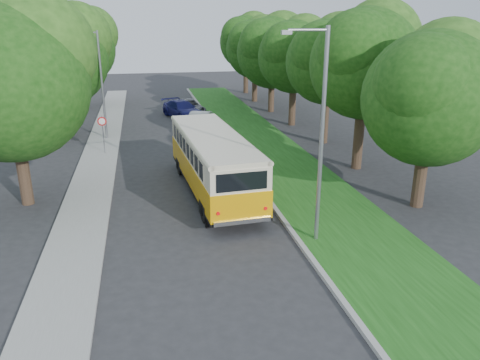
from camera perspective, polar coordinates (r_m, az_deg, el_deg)
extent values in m
plane|color=#29292C|center=(19.84, -5.15, -5.44)|extent=(120.00, 120.00, 0.00)
cube|color=gray|center=(24.98, 1.67, 0.05)|extent=(0.20, 70.00, 0.15)
cube|color=#1A4A13|center=(25.61, 6.79, 0.38)|extent=(4.50, 70.00, 0.13)
cube|color=gray|center=(24.53, -17.80, -1.29)|extent=(2.20, 70.00, 0.12)
cylinder|color=#332319|center=(22.62, 21.16, 0.96)|extent=(0.56, 0.56, 3.35)
sphere|color=#143F0E|center=(21.90, 22.18, 9.14)|extent=(5.85, 5.85, 5.85)
sphere|color=#143F0E|center=(22.82, 23.93, 12.25)|extent=(4.38, 4.38, 4.38)
sphere|color=#143F0E|center=(20.72, 21.49, 10.79)|extent=(4.09, 4.09, 4.09)
cylinder|color=#332319|center=(27.44, 14.30, 5.67)|extent=(0.56, 0.56, 4.26)
sphere|color=#143F0E|center=(26.86, 14.97, 13.52)|extent=(5.98, 5.98, 5.98)
sphere|color=#143F0E|center=(27.80, 16.64, 16.02)|extent=(4.49, 4.49, 4.49)
sphere|color=#143F0E|center=(25.75, 14.02, 15.06)|extent=(4.19, 4.19, 4.19)
cylinder|color=#332319|center=(32.96, 10.29, 7.85)|extent=(0.56, 0.56, 3.95)
sphere|color=#143F0E|center=(32.48, 10.66, 13.94)|extent=(5.61, 5.61, 5.61)
sphere|color=#143F0E|center=(33.30, 12.03, 15.91)|extent=(4.21, 4.21, 4.21)
sphere|color=#143F0E|center=(31.47, 9.76, 15.12)|extent=(3.92, 3.92, 3.92)
cylinder|color=#332319|center=(38.38, 6.41, 9.51)|extent=(0.56, 0.56, 3.86)
sphere|color=#143F0E|center=(37.97, 6.61, 14.70)|extent=(5.64, 5.64, 5.64)
sphere|color=#143F0E|center=(38.76, 7.85, 16.41)|extent=(4.23, 4.23, 4.23)
sphere|color=#143F0E|center=(37.00, 5.71, 15.72)|extent=(3.95, 3.95, 3.95)
cylinder|color=#332319|center=(44.05, 3.83, 10.62)|extent=(0.56, 0.56, 3.58)
sphere|color=#143F0E|center=(43.67, 3.94, 15.21)|extent=(6.36, 6.36, 6.36)
sphere|color=#143F0E|center=(44.53, 5.19, 16.89)|extent=(4.77, 4.77, 4.77)
sphere|color=#143F0E|center=(42.61, 2.97, 16.21)|extent=(4.45, 4.45, 4.45)
cylinder|color=#332319|center=(49.76, 1.81, 11.68)|extent=(0.56, 0.56, 3.68)
sphere|color=#143F0E|center=(49.44, 1.85, 15.66)|extent=(5.91, 5.91, 5.91)
sphere|color=#143F0E|center=(50.21, 2.90, 17.05)|extent=(4.43, 4.43, 4.43)
sphere|color=#143F0E|center=(48.48, 1.01, 16.48)|extent=(4.14, 4.14, 4.14)
cylinder|color=#332319|center=(55.63, 0.72, 12.65)|extent=(0.56, 0.56, 4.05)
sphere|color=#143F0E|center=(55.34, 0.73, 16.42)|extent=(5.97, 5.97, 5.97)
sphere|color=#143F0E|center=(56.12, 1.69, 17.67)|extent=(4.48, 4.48, 4.48)
sphere|color=#143F0E|center=(54.39, -0.05, 17.16)|extent=(4.18, 4.18, 4.18)
cylinder|color=#332319|center=(23.53, -24.98, 1.54)|extent=(0.56, 0.56, 3.68)
sphere|color=#143F0E|center=(22.81, -26.29, 10.46)|extent=(6.80, 6.80, 6.80)
sphere|color=#143F0E|center=(23.10, -23.46, 14.34)|extent=(5.10, 5.10, 5.10)
cylinder|color=#332319|center=(36.94, -20.49, 7.93)|extent=(0.56, 0.56, 3.68)
sphere|color=#143F0E|center=(36.49, -21.17, 13.64)|extent=(6.80, 6.80, 6.80)
sphere|color=#143F0E|center=(36.93, -19.38, 16.01)|extent=(5.10, 5.10, 5.10)
sphere|color=#143F0E|center=(35.77, -23.20, 14.69)|extent=(4.76, 4.76, 4.76)
cylinder|color=#332319|center=(48.70, -18.59, 10.56)|extent=(0.56, 0.56, 3.68)
sphere|color=#143F0E|center=(48.36, -19.07, 14.89)|extent=(6.80, 6.80, 6.80)
sphere|color=#143F0E|center=(48.86, -17.71, 16.66)|extent=(5.10, 5.10, 5.10)
sphere|color=#143F0E|center=(47.60, -20.56, 15.71)|extent=(4.76, 4.76, 4.76)
cylinder|color=gray|center=(17.20, 9.91, 4.64)|extent=(0.16, 0.16, 8.00)
cylinder|color=gray|center=(16.44, 8.31, 17.65)|extent=(1.40, 0.10, 0.10)
cube|color=gray|center=(16.20, 5.69, 17.49)|extent=(0.35, 0.16, 0.14)
cylinder|color=gray|center=(34.36, -16.45, 10.83)|extent=(0.16, 0.16, 7.50)
cylinder|color=gray|center=(34.14, -18.25, 16.71)|extent=(1.40, 0.10, 0.10)
cube|color=gray|center=(34.22, -19.54, 16.46)|extent=(0.35, 0.16, 0.14)
cylinder|color=gray|center=(30.86, -16.32, 5.25)|extent=(0.06, 0.06, 2.50)
cone|color=red|center=(30.63, -16.48, 6.87)|extent=(0.56, 0.02, 0.56)
cone|color=white|center=(30.61, -16.48, 6.86)|extent=(0.40, 0.02, 0.40)
imported|color=#9F9EA3|center=(27.29, -2.10, 2.89)|extent=(2.32, 3.87, 1.23)
imported|color=silver|center=(36.25, -4.97, 7.05)|extent=(2.86, 4.61, 1.43)
imported|color=navy|center=(41.72, -7.06, 8.56)|extent=(3.72, 5.38, 1.45)
imported|color=#56595E|center=(42.64, -6.32, 8.78)|extent=(3.06, 5.32, 1.40)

